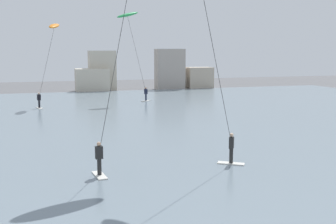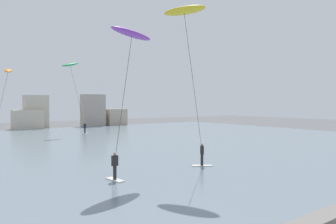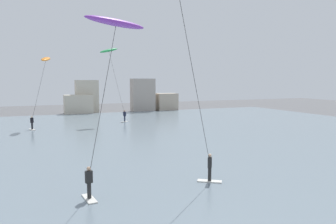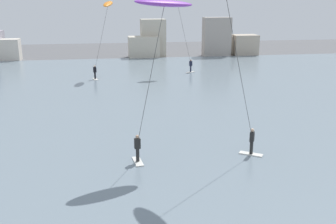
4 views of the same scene
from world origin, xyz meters
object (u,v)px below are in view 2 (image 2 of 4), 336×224
at_px(kitesurfer_purple, 131,44).
at_px(kitesurfer_green, 72,73).
at_px(kitesurfer_orange, 7,78).
at_px(kitesurfer_yellow, 186,29).

relative_size(kitesurfer_purple, kitesurfer_green, 0.88).
height_order(kitesurfer_orange, kitesurfer_green, kitesurfer_green).
bearing_deg(kitesurfer_yellow, kitesurfer_green, 84.67).
relative_size(kitesurfer_orange, kitesurfer_green, 0.85).
relative_size(kitesurfer_purple, kitesurfer_yellow, 0.87).
height_order(kitesurfer_yellow, kitesurfer_green, kitesurfer_yellow).
distance_m(kitesurfer_yellow, kitesurfer_green, 28.67).
bearing_deg(kitesurfer_yellow, kitesurfer_purple, 150.03).
xyz_separation_m(kitesurfer_purple, kitesurfer_green, (5.72, 26.78, 0.64)).
bearing_deg(kitesurfer_orange, kitesurfer_green, 8.24).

